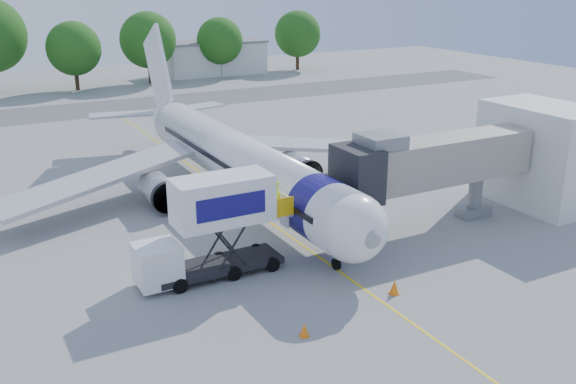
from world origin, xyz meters
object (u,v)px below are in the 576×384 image
aircraft (234,159)px  ground_tug (469,281)px  jet_bridge (425,163)px  catering_hiloader (211,228)px

aircraft → ground_tug: (4.22, -19.37, -2.13)m
aircraft → ground_tug: bearing=-77.7°
jet_bridge → catering_hiloader: size_ratio=1.64×
aircraft → jet_bridge: bearing=-54.3°
jet_bridge → ground_tug: jet_bridge is taller
ground_tug → jet_bridge: bearing=84.7°
jet_bridge → ground_tug: (-3.78, -8.25, -3.53)m
ground_tug → catering_hiloader: bearing=161.1°
jet_bridge → ground_tug: bearing=-114.6°
catering_hiloader → ground_tug: size_ratio=1.97×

